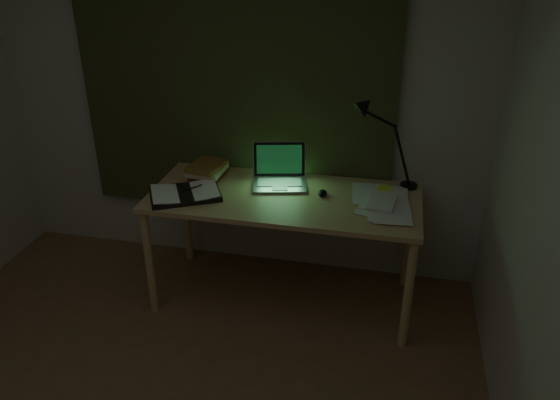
% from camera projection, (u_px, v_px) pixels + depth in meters
% --- Properties ---
extents(wall_back, '(3.50, 0.00, 2.50)m').
position_uv_depth(wall_back, '(236.00, 102.00, 3.79)').
color(wall_back, beige).
rests_on(wall_back, ground).
extents(curtain, '(2.20, 0.06, 2.00)m').
position_uv_depth(curtain, '(233.00, 75.00, 3.66)').
color(curtain, '#30351A').
rests_on(curtain, wall_back).
extents(desk, '(1.74, 0.76, 0.79)m').
position_uv_depth(desk, '(284.00, 248.00, 3.68)').
color(desk, tan).
rests_on(desk, floor).
extents(laptop, '(0.44, 0.47, 0.26)m').
position_uv_depth(laptop, '(280.00, 169.00, 3.57)').
color(laptop, '#A6A6AA').
rests_on(laptop, desk).
extents(open_textbook, '(0.53, 0.48, 0.04)m').
position_uv_depth(open_textbook, '(185.00, 193.00, 3.49)').
color(open_textbook, white).
rests_on(open_textbook, desk).
extents(book_stack, '(0.25, 0.29, 0.11)m').
position_uv_depth(book_stack, '(208.00, 169.00, 3.75)').
color(book_stack, white).
rests_on(book_stack, desk).
extents(loose_papers, '(0.43, 0.44, 0.02)m').
position_uv_depth(loose_papers, '(373.00, 201.00, 3.41)').
color(loose_papers, silver).
rests_on(loose_papers, desk).
extents(mouse, '(0.06, 0.09, 0.03)m').
position_uv_depth(mouse, '(322.00, 193.00, 3.50)').
color(mouse, black).
rests_on(mouse, desk).
extents(sticky_yellow, '(0.09, 0.09, 0.02)m').
position_uv_depth(sticky_yellow, '(384.00, 189.00, 3.57)').
color(sticky_yellow, '#F4FF35').
rests_on(sticky_yellow, desk).
extents(sticky_pink, '(0.08, 0.08, 0.02)m').
position_uv_depth(sticky_pink, '(383.00, 189.00, 3.58)').
color(sticky_pink, '#EC5C8B').
rests_on(sticky_pink, desk).
extents(desk_lamp, '(0.42, 0.34, 0.60)m').
position_uv_depth(desk_lamp, '(413.00, 144.00, 3.48)').
color(desk_lamp, black).
rests_on(desk_lamp, desk).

